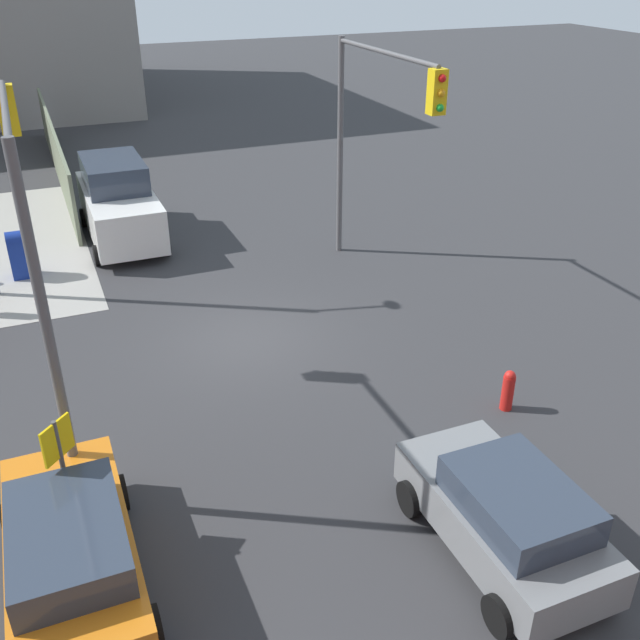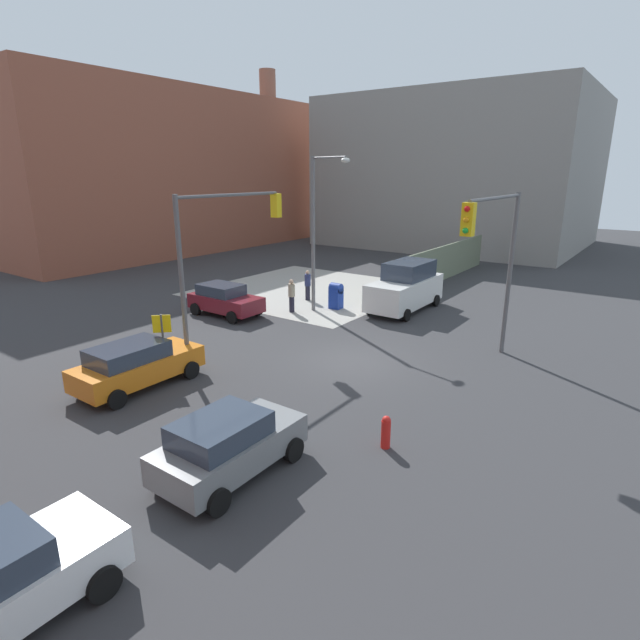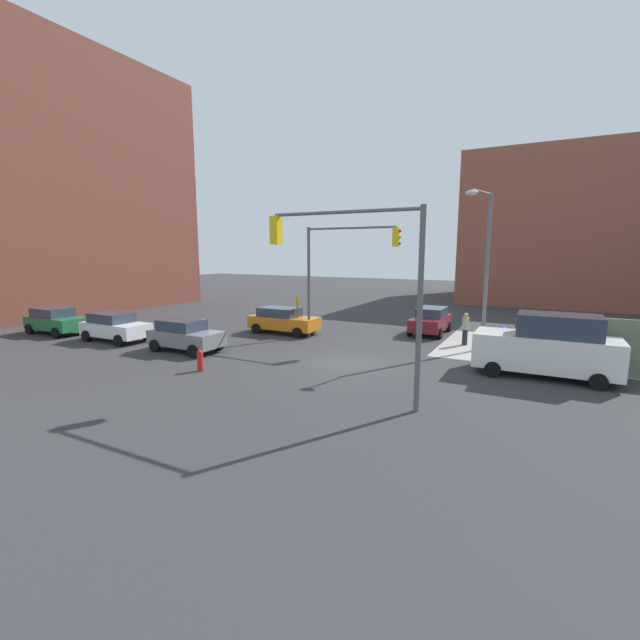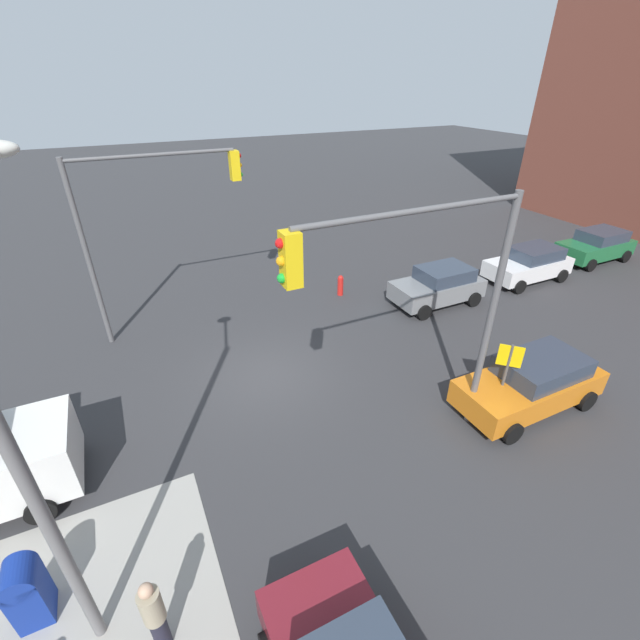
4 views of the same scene
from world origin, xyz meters
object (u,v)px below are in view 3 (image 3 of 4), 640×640
hatchback_maroon (431,320)px  hatchback_gray (185,335)px  traffic_signal_se_corner (356,266)px  traffic_signal_nw_corner (342,260)px  sedan_orange (283,320)px  van_white_delivery (548,346)px  street_lamp_corner (485,259)px  hatchback_white (115,326)px  mailbox_blue (502,340)px  fire_hydrant (200,360)px  coupe_green (56,320)px  pedestrian_waiting (518,330)px  pedestrian_crossing (465,328)px

hatchback_maroon → hatchback_gray: bearing=-133.4°
traffic_signal_se_corner → traffic_signal_nw_corner: bearing=117.5°
sedan_orange → van_white_delivery: 15.00m
traffic_signal_nw_corner → traffic_signal_se_corner: 10.14m
street_lamp_corner → hatchback_white: size_ratio=1.96×
sedan_orange → mailbox_blue: bearing=1.1°
mailbox_blue → hatchback_gray: size_ratio=0.37×
hatchback_gray → van_white_delivery: bearing=11.8°
mailbox_blue → street_lamp_corner: bearing=157.9°
fire_hydrant → sedan_orange: bearing=99.6°
hatchback_maroon → sedan_orange: size_ratio=0.90×
street_lamp_corner → sedan_orange: bearing=-176.6°
traffic_signal_se_corner → coupe_green: (-21.39, 2.53, -3.80)m
mailbox_blue → hatchback_maroon: (-4.48, 3.99, 0.08)m
fire_hydrant → coupe_green: coupe_green is taller
hatchback_gray → sedan_orange: same height
traffic_signal_se_corner → fire_hydrant: (-7.34, 0.30, -4.16)m
mailbox_blue → sedan_orange: (-12.71, -0.24, 0.08)m
hatchback_maroon → van_white_delivery: van_white_delivery is taller
traffic_signal_se_corner → hatchback_maroon: (-0.62, 13.49, -3.80)m
fire_hydrant → van_white_delivery: bearing=24.5°
traffic_signal_se_corner → mailbox_blue: bearing=67.9°
street_lamp_corner → hatchback_gray: bearing=-152.2°
street_lamp_corner → coupe_green: (-24.16, -7.42, -3.86)m
hatchback_maroon → sedan_orange: bearing=-152.8°
hatchback_maroon → hatchback_gray: 14.68m
sedan_orange → traffic_signal_se_corner: bearing=-46.3°
hatchback_gray → traffic_signal_nw_corner: bearing=45.6°
pedestrian_waiting → street_lamp_corner: bearing=155.2°
street_lamp_corner → hatchback_white: 20.60m
mailbox_blue → sedan_orange: 12.72m
pedestrian_waiting → sedan_orange: bearing=117.2°
street_lamp_corner → hatchback_gray: street_lamp_corner is taller
hatchback_gray → hatchback_white: bearing=-179.6°
traffic_signal_nw_corner → hatchback_maroon: traffic_signal_nw_corner is taller
coupe_green → van_white_delivery: 27.49m
hatchback_white → hatchback_maroon: size_ratio=1.03×
fire_hydrant → hatchback_gray: bearing=143.1°
coupe_green → sedan_orange: size_ratio=0.92×
coupe_green → hatchback_maroon: bearing=27.8°
sedan_orange → pedestrian_waiting: 13.57m
fire_hydrant → sedan_orange: (-1.51, 8.96, 0.36)m
sedan_orange → pedestrian_crossing: 10.86m
traffic_signal_se_corner → mailbox_blue: (3.86, 9.50, -3.88)m
hatchback_maroon → fire_hydrant: bearing=-117.0°
hatchback_maroon → pedestrian_crossing: (2.48, -2.49, 0.09)m
street_lamp_corner → hatchback_white: bearing=-159.3°
traffic_signal_se_corner → fire_hydrant: traffic_signal_se_corner is taller
coupe_green → pedestrian_waiting: (25.85, 9.37, 0.08)m
hatchback_gray → sedan_orange: 6.69m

